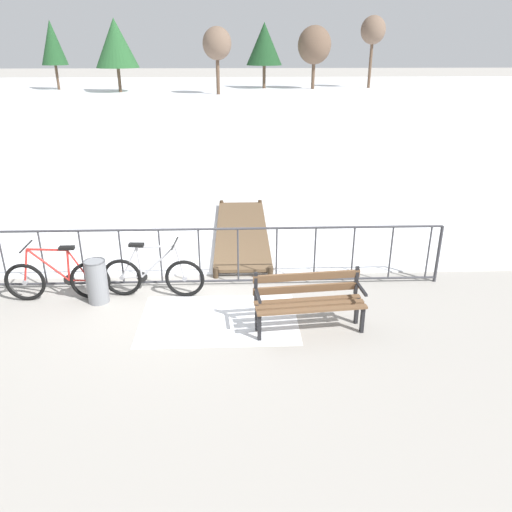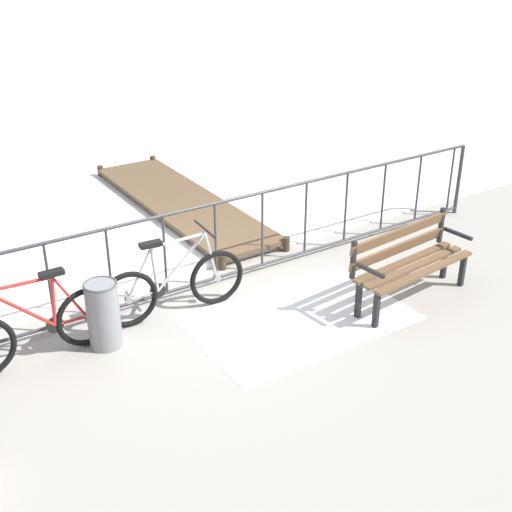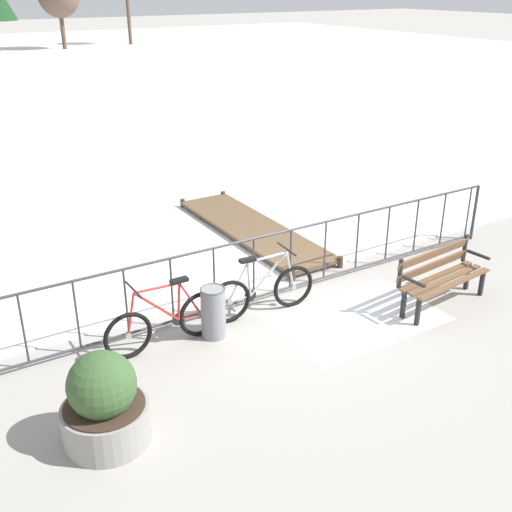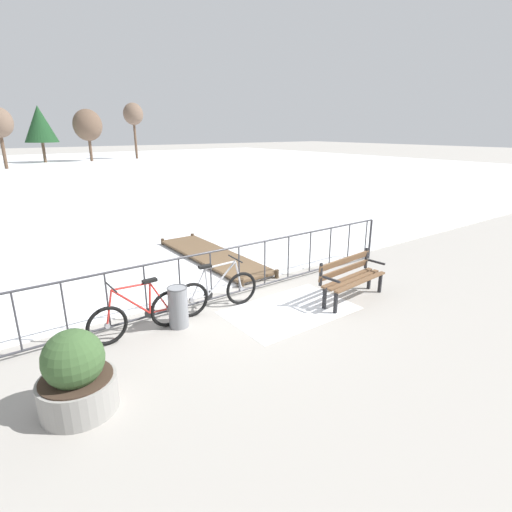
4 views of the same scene
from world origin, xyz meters
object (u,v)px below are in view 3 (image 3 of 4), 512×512
bicycle_second (262,292)px  planter_with_shrub (104,404)px  park_bench (441,273)px  trash_bin (213,312)px  bicycle_near_railing (166,322)px

bicycle_second → planter_with_shrub: bearing=-153.2°
park_bench → planter_with_shrub: (-5.28, -0.31, -0.05)m
planter_with_shrub → trash_bin: bearing=33.0°
bicycle_second → park_bench: 2.69m
park_bench → planter_with_shrub: planter_with_shrub is taller
planter_with_shrub → park_bench: bearing=3.4°
park_bench → planter_with_shrub: 5.29m
bicycle_near_railing → park_bench: 4.12m
bicycle_second → trash_bin: bicycle_second is taller
park_bench → planter_with_shrub: bearing=-176.6°
bicycle_second → planter_with_shrub: (-2.84, -1.43, 0.09)m
park_bench → bicycle_second: bearing=155.3°
bicycle_near_railing → planter_with_shrub: bearing=-133.5°
bicycle_near_railing → bicycle_second: same height
bicycle_second → trash_bin: (-0.88, -0.17, 0.00)m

